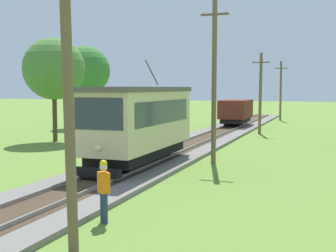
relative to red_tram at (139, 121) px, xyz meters
The scene contains 9 objects.
red_tram is the anchor object (origin of this frame).
freight_car 23.15m from the red_tram, 90.01° to the left, with size 2.40×5.20×2.31m.
utility_pole_near_tram 11.41m from the red_tram, 74.62° to the right, with size 1.40×0.46×7.23m.
utility_pole_mid 4.37m from the red_tram, 38.73° to the left, with size 1.40×0.30×8.36m.
utility_pole_far 18.43m from the red_tram, 80.61° to the left, with size 1.40×0.59×6.65m.
utility_pole_distant 34.26m from the red_tram, 84.97° to the left, with size 1.40×0.41×6.84m.
track_worker 8.97m from the red_tram, 73.13° to the right, with size 0.45×0.43×1.78m.
tree_left_near 12.81m from the red_tram, 141.72° to the left, with size 4.33×4.33×7.26m.
tree_left_far 23.33m from the red_tram, 126.01° to the left, with size 4.64×4.64×7.73m.
Camera 1 is at (8.47, -0.87, 3.77)m, focal length 48.66 mm.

